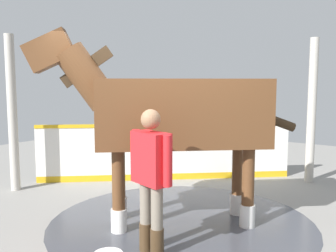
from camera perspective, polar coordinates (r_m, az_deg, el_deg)
ground_plane at (r=5.06m, az=1.30°, el=-15.44°), size 16.00×16.00×0.02m
wet_patch at (r=5.33m, az=2.04°, el=-14.13°), size 3.57×3.57×0.00m
barrier_wall at (r=7.39m, az=-0.36°, el=-4.17°), size 3.72×3.28×1.09m
roof_post_near at (r=7.09m, az=-22.20°, el=1.73°), size 0.16×0.16×2.69m
roof_post_far at (r=7.59m, az=20.65°, el=2.09°), size 0.16×0.16×2.69m
horse at (r=4.99m, az=0.78°, el=1.67°), size 2.79×2.48×2.55m
handler at (r=4.16m, az=-2.56°, el=-6.97°), size 0.63×0.34×1.60m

